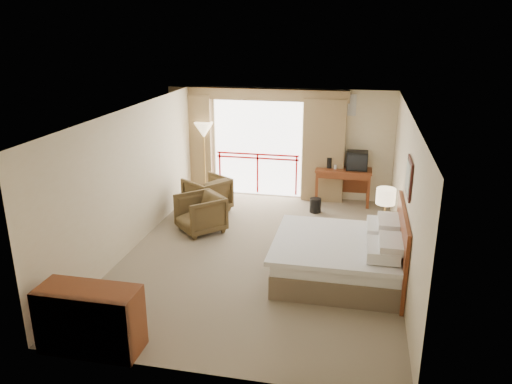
% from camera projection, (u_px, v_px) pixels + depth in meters
% --- Properties ---
extents(floor, '(7.00, 7.00, 0.00)m').
position_uv_depth(floor, '(262.00, 254.00, 9.45)').
color(floor, '#827257').
rests_on(floor, ground).
extents(ceiling, '(7.00, 7.00, 0.00)m').
position_uv_depth(ceiling, '(262.00, 112.00, 8.59)').
color(ceiling, white).
rests_on(ceiling, wall_back).
extents(wall_back, '(5.00, 0.00, 5.00)m').
position_uv_depth(wall_back, '(290.00, 144.00, 12.27)').
color(wall_back, beige).
rests_on(wall_back, ground).
extents(wall_front, '(5.00, 0.00, 5.00)m').
position_uv_depth(wall_front, '(203.00, 277.00, 5.78)').
color(wall_front, beige).
rests_on(wall_front, ground).
extents(wall_left, '(0.00, 7.00, 7.00)m').
position_uv_depth(wall_left, '(134.00, 178.00, 9.51)').
color(wall_left, beige).
rests_on(wall_left, ground).
extents(wall_right, '(0.00, 7.00, 7.00)m').
position_uv_depth(wall_right, '(405.00, 196.00, 8.53)').
color(wall_right, beige).
rests_on(wall_right, ground).
extents(balcony_door, '(2.40, 0.00, 2.40)m').
position_uv_depth(balcony_door, '(258.00, 148.00, 12.45)').
color(balcony_door, white).
rests_on(balcony_door, wall_back).
extents(balcony_railing, '(2.09, 0.03, 1.02)m').
position_uv_depth(balcony_railing, '(258.00, 163.00, 12.56)').
color(balcony_railing, red).
rests_on(balcony_railing, wall_back).
extents(curtain_left, '(1.00, 0.26, 2.50)m').
position_uv_depth(curtain_left, '(193.00, 144.00, 12.64)').
color(curtain_left, olive).
rests_on(curtain_left, wall_back).
extents(curtain_right, '(1.00, 0.26, 2.50)m').
position_uv_depth(curtain_right, '(324.00, 151.00, 11.99)').
color(curtain_right, olive).
rests_on(curtain_right, wall_back).
extents(valance, '(4.40, 0.22, 0.28)m').
position_uv_depth(valance, '(257.00, 94.00, 11.93)').
color(valance, olive).
rests_on(valance, wall_back).
extents(hvac_vent, '(0.50, 0.04, 0.50)m').
position_uv_depth(hvac_vent, '(345.00, 105.00, 11.67)').
color(hvac_vent, silver).
rests_on(hvac_vent, wall_back).
extents(bed, '(2.13, 2.06, 0.97)m').
position_uv_depth(bed, '(341.00, 257.00, 8.48)').
color(bed, brown).
rests_on(bed, floor).
extents(headboard, '(0.06, 2.10, 1.30)m').
position_uv_depth(headboard, '(401.00, 247.00, 8.21)').
color(headboard, maroon).
rests_on(headboard, wall_right).
extents(framed_art, '(0.04, 0.72, 0.60)m').
position_uv_depth(framed_art, '(409.00, 178.00, 7.82)').
color(framed_art, black).
rests_on(framed_art, wall_right).
extents(nightstand, '(0.43, 0.50, 0.57)m').
position_uv_depth(nightstand, '(382.00, 236.00, 9.54)').
color(nightstand, maroon).
rests_on(nightstand, floor).
extents(table_lamp, '(0.36, 0.36, 0.64)m').
position_uv_depth(table_lamp, '(386.00, 197.00, 9.33)').
color(table_lamp, tan).
rests_on(table_lamp, nightstand).
extents(phone, '(0.20, 0.17, 0.08)m').
position_uv_depth(phone, '(381.00, 223.00, 9.30)').
color(phone, black).
rests_on(phone, nightstand).
extents(desk, '(1.32, 0.64, 0.86)m').
position_uv_depth(desk, '(343.00, 176.00, 12.03)').
color(desk, maroon).
rests_on(desk, floor).
extents(tv, '(0.49, 0.39, 0.45)m').
position_uv_depth(tv, '(357.00, 161.00, 11.78)').
color(tv, black).
rests_on(tv, desk).
extents(coffee_maker, '(0.16, 0.16, 0.26)m').
position_uv_depth(coffee_maker, '(329.00, 163.00, 11.94)').
color(coffee_maker, black).
rests_on(coffee_maker, desk).
extents(cup, '(0.07, 0.07, 0.10)m').
position_uv_depth(cup, '(335.00, 167.00, 11.89)').
color(cup, white).
rests_on(cup, desk).
extents(wastebasket, '(0.29, 0.29, 0.33)m').
position_uv_depth(wastebasket, '(315.00, 205.00, 11.53)').
color(wastebasket, black).
rests_on(wastebasket, floor).
extents(armchair_far, '(1.22, 1.22, 0.81)m').
position_uv_depth(armchair_far, '(208.00, 211.00, 11.67)').
color(armchair_far, '#46361E').
rests_on(armchair_far, floor).
extents(armchair_near, '(1.22, 1.22, 0.80)m').
position_uv_depth(armchair_near, '(201.00, 231.00, 10.51)').
color(armchair_near, '#46361E').
rests_on(armchair_near, floor).
extents(side_table, '(0.52, 0.52, 0.57)m').
position_uv_depth(side_table, '(191.00, 203.00, 10.98)').
color(side_table, black).
rests_on(side_table, floor).
extents(book, '(0.26, 0.27, 0.02)m').
position_uv_depth(book, '(191.00, 196.00, 10.92)').
color(book, white).
rests_on(book, side_table).
extents(floor_lamp, '(0.47, 0.47, 1.86)m').
position_uv_depth(floor_lamp, '(204.00, 133.00, 12.27)').
color(floor_lamp, tan).
rests_on(floor_lamp, floor).
extents(dresser, '(1.34, 0.57, 0.89)m').
position_uv_depth(dresser, '(90.00, 319.00, 6.56)').
color(dresser, maroon).
rests_on(dresser, floor).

